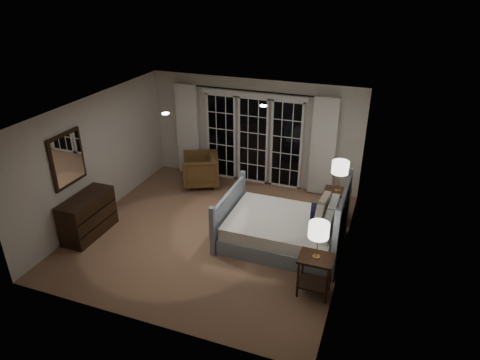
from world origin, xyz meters
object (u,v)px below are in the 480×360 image
(nightstand_right, at_px, (337,201))
(lamp_right, at_px, (340,168))
(dresser, at_px, (88,216))
(bed, at_px, (285,229))
(nightstand_left, at_px, (315,270))
(lamp_left, at_px, (319,231))
(armchair, at_px, (201,170))

(nightstand_right, xyz_separation_m, lamp_right, (0.00, -0.00, 0.75))
(dresser, bearing_deg, bed, 15.15)
(nightstand_right, bearing_deg, nightstand_left, -89.37)
(nightstand_left, xyz_separation_m, lamp_right, (-0.03, 2.33, 0.74))
(bed, bearing_deg, dresser, -164.85)
(lamp_left, xyz_separation_m, armchair, (-3.31, 2.91, -0.79))
(lamp_right, relative_size, armchair, 0.76)
(lamp_left, distance_m, armchair, 4.48)
(nightstand_left, relative_size, dresser, 0.60)
(nightstand_left, relative_size, armchair, 0.82)
(bed, distance_m, lamp_left, 1.66)
(armchair, bearing_deg, lamp_left, 23.94)
(nightstand_right, distance_m, dresser, 4.89)
(nightstand_left, distance_m, lamp_right, 2.45)
(nightstand_right, distance_m, armchair, 3.34)
(bed, distance_m, lamp_right, 1.63)
(bed, bearing_deg, nightstand_left, -56.55)
(lamp_right, distance_m, dresser, 4.96)
(nightstand_left, relative_size, nightstand_right, 1.01)
(lamp_left, bearing_deg, armchair, 138.73)
(dresser, bearing_deg, nightstand_right, 25.88)
(lamp_left, bearing_deg, lamp_right, 90.63)
(nightstand_left, bearing_deg, bed, 123.45)
(dresser, bearing_deg, lamp_left, -2.53)
(nightstand_left, xyz_separation_m, armchair, (-3.31, 2.91, -0.08))
(lamp_left, bearing_deg, dresser, 177.47)
(bed, xyz_separation_m, nightstand_left, (0.78, -1.18, 0.14))
(dresser, bearing_deg, nightstand_left, -2.53)
(nightstand_right, height_order, armchair, armchair)
(lamp_right, relative_size, dresser, 0.55)
(nightstand_left, bearing_deg, dresser, 177.47)
(nightstand_left, bearing_deg, nightstand_right, 90.63)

